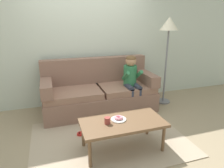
{
  "coord_description": "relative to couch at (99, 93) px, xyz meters",
  "views": [
    {
      "loc": [
        -0.78,
        -2.8,
        1.75
      ],
      "look_at": [
        0.28,
        0.45,
        0.65
      ],
      "focal_mm": 31.93,
      "sensor_mm": 36.0,
      "label": 1
    }
  ],
  "objects": [
    {
      "name": "toy_controller",
      "position": [
        -0.48,
        -0.87,
        -0.33
      ],
      "size": [
        0.23,
        0.09,
        0.05
      ],
      "rotation": [
        0.0,
        0.0,
        -0.35
      ],
      "color": "red",
      "rests_on": "ground"
    },
    {
      "name": "area_rug",
      "position": [
        -0.14,
        -1.11,
        -0.35
      ],
      "size": [
        2.29,
        1.65,
        0.01
      ],
      "primitive_type": "cube",
      "color": "tan",
      "rests_on": "ground"
    },
    {
      "name": "donut",
      "position": [
        -0.07,
        -1.34,
        0.11
      ],
      "size": [
        0.17,
        0.17,
        0.04
      ],
      "primitive_type": "torus",
      "rotation": [
        0.0,
        0.0,
        2.2
      ],
      "color": "pink",
      "rests_on": "plate"
    },
    {
      "name": "floor_lamp",
      "position": [
        1.45,
        -0.08,
        1.17
      ],
      "size": [
        0.37,
        0.37,
        1.81
      ],
      "color": "slate",
      "rests_on": "ground"
    },
    {
      "name": "mug",
      "position": [
        -0.24,
        -1.39,
        0.12
      ],
      "size": [
        0.08,
        0.08,
        0.09
      ],
      "primitive_type": "cylinder",
      "color": "#993D38",
      "rests_on": "coffee_table"
    },
    {
      "name": "ground",
      "position": [
        -0.14,
        -0.86,
        -0.36
      ],
      "size": [
        10.0,
        10.0,
        0.0
      ],
      "primitive_type": "plane",
      "color": "#9E896B"
    },
    {
      "name": "person_child",
      "position": [
        0.61,
        -0.22,
        0.31
      ],
      "size": [
        0.34,
        0.58,
        1.1
      ],
      "color": "#337A4C",
      "rests_on": "ground"
    },
    {
      "name": "coffee_table",
      "position": [
        -0.03,
        -1.4,
        0.04
      ],
      "size": [
        1.14,
        0.58,
        0.44
      ],
      "color": "brown",
      "rests_on": "ground"
    },
    {
      "name": "wall_back",
      "position": [
        -0.14,
        0.54,
        1.04
      ],
      "size": [
        8.0,
        0.1,
        2.8
      ],
      "primitive_type": "cube",
      "color": "beige",
      "rests_on": "ground"
    },
    {
      "name": "couch",
      "position": [
        0.0,
        0.0,
        0.0
      ],
      "size": [
        2.18,
        0.9,
        1.02
      ],
      "color": "#846051",
      "rests_on": "ground"
    },
    {
      "name": "plate",
      "position": [
        -0.07,
        -1.34,
        0.09
      ],
      "size": [
        0.21,
        0.21,
        0.01
      ],
      "primitive_type": "cylinder",
      "color": "white",
      "rests_on": "coffee_table"
    }
  ]
}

